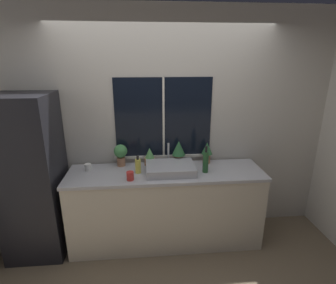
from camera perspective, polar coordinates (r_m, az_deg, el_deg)
ground_plane at (r=3.23m, az=0.03°, el=-23.52°), size 14.00×14.00×0.00m
wall_back at (r=3.16m, az=-1.02°, el=3.47°), size 8.00×0.09×2.70m
wall_left at (r=4.38m, az=-29.63°, el=5.22°), size 0.06×7.00×2.70m
wall_right at (r=4.58m, az=24.54°, el=6.41°), size 0.06×7.00×2.70m
counter at (r=3.19m, az=-0.45°, el=-13.92°), size 2.21×0.60×0.91m
refrigerator at (r=3.21m, az=-27.50°, el=-6.96°), size 0.60×0.63×1.80m
sink at (r=2.95m, az=0.50°, el=-5.71°), size 0.54×0.44×0.27m
potted_plant_far_left at (r=3.12m, az=-10.26°, el=-2.42°), size 0.16×0.16×0.26m
potted_plant_center_left at (r=3.13m, az=-4.01°, el=-3.28°), size 0.13×0.13×0.21m
potted_plant_center_right at (r=3.13m, az=2.33°, el=-1.85°), size 0.16×0.16×0.29m
potted_plant_far_right at (r=3.19m, az=8.46°, el=-1.96°), size 0.13×0.13×0.26m
soap_bottle at (r=2.93m, az=-6.55°, el=-5.13°), size 0.06×0.06×0.21m
bottle_tall at (r=2.94m, az=8.20°, el=-4.22°), size 0.06×0.06×0.31m
mug_red at (r=2.79m, az=-8.24°, el=-7.32°), size 0.08×0.08×0.09m
mug_white at (r=3.12m, az=-17.04°, el=-5.26°), size 0.07×0.07×0.08m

